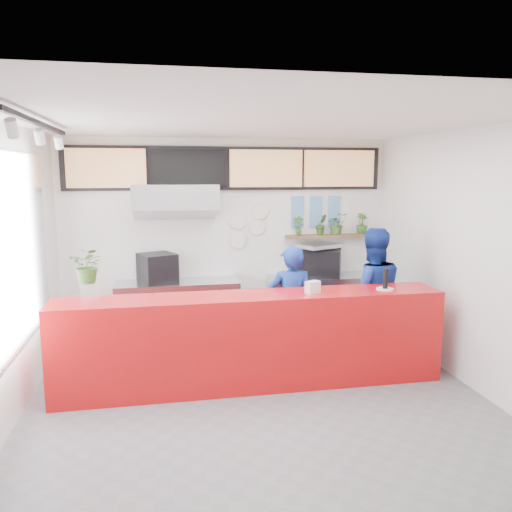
# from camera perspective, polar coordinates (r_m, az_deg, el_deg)

# --- Properties ---
(floor) EXTENTS (5.00, 5.00, 0.00)m
(floor) POSITION_cam_1_polar(r_m,az_deg,el_deg) (5.75, 0.33, -16.12)
(floor) COLOR slate
(floor) RESTS_ON ground
(ceiling) EXTENTS (5.00, 5.00, 0.00)m
(ceiling) POSITION_cam_1_polar(r_m,az_deg,el_deg) (5.21, 0.36, 15.17)
(ceiling) COLOR silver
(wall_back) EXTENTS (5.00, 0.00, 5.00)m
(wall_back) POSITION_cam_1_polar(r_m,az_deg,el_deg) (7.72, -3.21, 2.14)
(wall_back) COLOR white
(wall_back) RESTS_ON ground
(wall_left) EXTENTS (0.00, 5.00, 5.00)m
(wall_left) POSITION_cam_1_polar(r_m,az_deg,el_deg) (5.40, -26.71, -2.04)
(wall_left) COLOR white
(wall_left) RESTS_ON ground
(wall_right) EXTENTS (0.00, 5.00, 5.00)m
(wall_right) POSITION_cam_1_polar(r_m,az_deg,el_deg) (6.25, 23.46, -0.37)
(wall_right) COLOR white
(wall_right) RESTS_ON ground
(service_counter) EXTENTS (4.50, 0.60, 1.10)m
(service_counter) POSITION_cam_1_polar(r_m,az_deg,el_deg) (5.90, -0.42, -9.64)
(service_counter) COLOR #B80D0F
(service_counter) RESTS_ON ground
(cream_band) EXTENTS (5.00, 0.02, 0.80)m
(cream_band) POSITION_cam_1_polar(r_m,az_deg,el_deg) (7.65, -3.28, 10.33)
(cream_band) COLOR beige
(cream_band) RESTS_ON wall_back
(prep_bench) EXTENTS (1.80, 0.60, 0.90)m
(prep_bench) POSITION_cam_1_polar(r_m,az_deg,el_deg) (7.57, -8.89, -6.22)
(prep_bench) COLOR #B2B5BA
(prep_bench) RESTS_ON ground
(panini_oven) EXTENTS (0.62, 0.62, 0.43)m
(panini_oven) POSITION_cam_1_polar(r_m,az_deg,el_deg) (7.42, -11.21, -1.36)
(panini_oven) COLOR black
(panini_oven) RESTS_ON prep_bench
(extraction_hood) EXTENTS (1.20, 0.70, 0.35)m
(extraction_hood) POSITION_cam_1_polar(r_m,az_deg,el_deg) (7.25, -9.22, 6.72)
(extraction_hood) COLOR #B2B5BA
(extraction_hood) RESTS_ON ceiling
(hood_lip) EXTENTS (1.20, 0.69, 0.31)m
(hood_lip) POSITION_cam_1_polar(r_m,az_deg,el_deg) (7.26, -9.17, 5.14)
(hood_lip) COLOR #B2B5BA
(hood_lip) RESTS_ON ceiling
(right_bench) EXTENTS (1.80, 0.60, 0.90)m
(right_bench) POSITION_cam_1_polar(r_m,az_deg,el_deg) (7.97, 7.95, -5.41)
(right_bench) COLOR #B2B5BA
(right_bench) RESTS_ON ground
(espresso_machine) EXTENTS (0.78, 0.68, 0.42)m
(espresso_machine) POSITION_cam_1_polar(r_m,az_deg,el_deg) (7.79, 7.22, -0.76)
(espresso_machine) COLOR black
(espresso_machine) RESTS_ON right_bench
(espresso_tray) EXTENTS (0.73, 0.64, 0.06)m
(espresso_tray) POSITION_cam_1_polar(r_m,az_deg,el_deg) (7.74, 7.26, 1.19)
(espresso_tray) COLOR #A1A4A8
(espresso_tray) RESTS_ON espresso_machine
(herb_shelf) EXTENTS (1.40, 0.18, 0.04)m
(herb_shelf) POSITION_cam_1_polar(r_m,az_deg,el_deg) (7.99, 8.35, 2.30)
(herb_shelf) COLOR brown
(herb_shelf) RESTS_ON wall_back
(menu_board_far_left) EXTENTS (1.10, 0.10, 0.55)m
(menu_board_far_left) POSITION_cam_1_polar(r_m,az_deg,el_deg) (7.51, -16.72, 9.59)
(menu_board_far_left) COLOR tan
(menu_board_far_left) RESTS_ON wall_back
(menu_board_mid_left) EXTENTS (1.10, 0.10, 0.55)m
(menu_board_mid_left) POSITION_cam_1_polar(r_m,az_deg,el_deg) (7.48, -7.72, 9.90)
(menu_board_mid_left) COLOR black
(menu_board_mid_left) RESTS_ON wall_back
(menu_board_mid_right) EXTENTS (1.10, 0.10, 0.55)m
(menu_board_mid_right) POSITION_cam_1_polar(r_m,az_deg,el_deg) (7.63, 1.15, 9.97)
(menu_board_mid_right) COLOR tan
(menu_board_mid_right) RESTS_ON wall_back
(menu_board_far_right) EXTENTS (1.10, 0.10, 0.55)m
(menu_board_far_right) POSITION_cam_1_polar(r_m,az_deg,el_deg) (7.95, 9.48, 9.83)
(menu_board_far_right) COLOR tan
(menu_board_far_right) RESTS_ON wall_back
(soffit) EXTENTS (4.80, 0.04, 0.65)m
(soffit) POSITION_cam_1_polar(r_m,az_deg,el_deg) (7.62, -3.24, 9.96)
(soffit) COLOR black
(soffit) RESTS_ON wall_back
(window_pane) EXTENTS (0.04, 2.20, 1.90)m
(window_pane) POSITION_cam_1_polar(r_m,az_deg,el_deg) (5.64, -25.75, 0.55)
(window_pane) COLOR silver
(window_pane) RESTS_ON wall_left
(window_frame) EXTENTS (0.03, 2.30, 2.00)m
(window_frame) POSITION_cam_1_polar(r_m,az_deg,el_deg) (5.64, -25.55, 0.56)
(window_frame) COLOR #B2B5BA
(window_frame) RESTS_ON wall_left
(track_rail) EXTENTS (0.05, 2.40, 0.04)m
(track_rail) POSITION_cam_1_polar(r_m,az_deg,el_deg) (5.23, -23.58, 13.72)
(track_rail) COLOR black
(track_rail) RESTS_ON ceiling
(dec_plate_a) EXTENTS (0.24, 0.03, 0.24)m
(dec_plate_a) POSITION_cam_1_polar(r_m,az_deg,el_deg) (7.68, -2.09, 3.99)
(dec_plate_a) COLOR silver
(dec_plate_a) RESTS_ON wall_back
(dec_plate_b) EXTENTS (0.24, 0.03, 0.24)m
(dec_plate_b) POSITION_cam_1_polar(r_m,az_deg,el_deg) (7.74, 0.12, 3.29)
(dec_plate_b) COLOR silver
(dec_plate_b) RESTS_ON wall_back
(dec_plate_c) EXTENTS (0.24, 0.03, 0.24)m
(dec_plate_c) POSITION_cam_1_polar(r_m,az_deg,el_deg) (7.71, -2.07, 1.77)
(dec_plate_c) COLOR silver
(dec_plate_c) RESTS_ON wall_back
(dec_plate_d) EXTENTS (0.24, 0.03, 0.24)m
(dec_plate_d) POSITION_cam_1_polar(r_m,az_deg,el_deg) (7.73, 0.48, 5.14)
(dec_plate_d) COLOR silver
(dec_plate_d) RESTS_ON wall_back
(photo_frame_a) EXTENTS (0.20, 0.02, 0.25)m
(photo_frame_a) POSITION_cam_1_polar(r_m,az_deg,el_deg) (7.87, 4.78, 5.92)
(photo_frame_a) COLOR #598CBF
(photo_frame_a) RESTS_ON wall_back
(photo_frame_b) EXTENTS (0.20, 0.02, 0.25)m
(photo_frame_b) POSITION_cam_1_polar(r_m,az_deg,el_deg) (7.95, 6.88, 5.92)
(photo_frame_b) COLOR #598CBF
(photo_frame_b) RESTS_ON wall_back
(photo_frame_c) EXTENTS (0.20, 0.02, 0.25)m
(photo_frame_c) POSITION_cam_1_polar(r_m,az_deg,el_deg) (8.05, 8.93, 5.92)
(photo_frame_c) COLOR #598CBF
(photo_frame_c) RESTS_ON wall_back
(photo_frame_d) EXTENTS (0.20, 0.02, 0.25)m
(photo_frame_d) POSITION_cam_1_polar(r_m,az_deg,el_deg) (7.89, 4.76, 4.10)
(photo_frame_d) COLOR #598CBF
(photo_frame_d) RESTS_ON wall_back
(photo_frame_e) EXTENTS (0.20, 0.02, 0.25)m
(photo_frame_e) POSITION_cam_1_polar(r_m,az_deg,el_deg) (7.97, 6.84, 4.13)
(photo_frame_e) COLOR #598CBF
(photo_frame_e) RESTS_ON wall_back
(photo_frame_f) EXTENTS (0.20, 0.02, 0.25)m
(photo_frame_f) POSITION_cam_1_polar(r_m,az_deg,el_deg) (8.07, 8.88, 4.14)
(photo_frame_f) COLOR #598CBF
(photo_frame_f) RESTS_ON wall_back
(staff_center) EXTENTS (0.62, 0.44, 1.59)m
(staff_center) POSITION_cam_1_polar(r_m,az_deg,el_deg) (6.41, 4.00, -5.84)
(staff_center) COLOR navy
(staff_center) RESTS_ON ground
(staff_right) EXTENTS (0.96, 0.80, 1.78)m
(staff_right) POSITION_cam_1_polar(r_m,az_deg,el_deg) (6.77, 13.04, -4.38)
(staff_right) COLOR navy
(staff_right) RESTS_ON ground
(herb_a) EXTENTS (0.19, 0.15, 0.31)m
(herb_a) POSITION_cam_1_polar(r_m,az_deg,el_deg) (7.82, 4.87, 3.49)
(herb_a) COLOR #325C20
(herb_a) RESTS_ON herb_shelf
(herb_b) EXTENTS (0.20, 0.18, 0.33)m
(herb_b) POSITION_cam_1_polar(r_m,az_deg,el_deg) (7.92, 7.48, 3.60)
(herb_b) COLOR #325C20
(herb_b) RESTS_ON herb_shelf
(herb_c) EXTENTS (0.32, 0.28, 0.34)m
(herb_c) POSITION_cam_1_polar(r_m,az_deg,el_deg) (8.01, 9.26, 3.68)
(herb_c) COLOR #325C20
(herb_c) RESTS_ON herb_shelf
(herb_d) EXTENTS (0.22, 0.20, 0.33)m
(herb_d) POSITION_cam_1_polar(r_m,az_deg,el_deg) (8.16, 12.01, 3.64)
(herb_d) COLOR #325C20
(herb_d) RESTS_ON herb_shelf
(glass_vase) EXTENTS (0.25, 0.25, 0.25)m
(glass_vase) POSITION_cam_1_polar(r_m,az_deg,el_deg) (5.64, -18.46, -3.93)
(glass_vase) COLOR silver
(glass_vase) RESTS_ON service_counter
(basil_vase) EXTENTS (0.42, 0.39, 0.39)m
(basil_vase) POSITION_cam_1_polar(r_m,az_deg,el_deg) (5.58, -18.61, -1.02)
(basil_vase) COLOR #325C20
(basil_vase) RESTS_ON glass_vase
(napkin_holder) EXTENTS (0.19, 0.16, 0.14)m
(napkin_holder) POSITION_cam_1_polar(r_m,az_deg,el_deg) (5.84, 6.50, -3.57)
(napkin_holder) COLOR silver
(napkin_holder) RESTS_ON service_counter
(white_plate) EXTENTS (0.25, 0.25, 0.02)m
(white_plate) POSITION_cam_1_polar(r_m,az_deg,el_deg) (6.19, 14.54, -3.68)
(white_plate) COLOR silver
(white_plate) RESTS_ON service_counter
(pepper_mill) EXTENTS (0.07, 0.07, 0.24)m
(pepper_mill) POSITION_cam_1_polar(r_m,az_deg,el_deg) (6.16, 14.59, -2.52)
(pepper_mill) COLOR black
(pepper_mill) RESTS_ON white_plate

